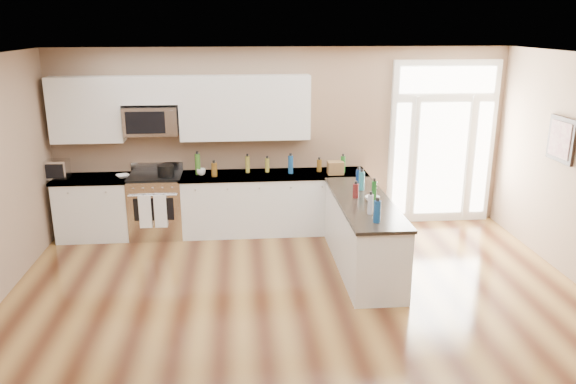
# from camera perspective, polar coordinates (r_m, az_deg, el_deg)

# --- Properties ---
(ground) EXTENTS (8.00, 8.00, 0.00)m
(ground) POSITION_cam_1_polar(r_m,az_deg,el_deg) (5.58, 2.82, -17.45)
(ground) COLOR #452313
(room_shell) EXTENTS (8.00, 8.00, 8.00)m
(room_shell) POSITION_cam_1_polar(r_m,az_deg,el_deg) (4.83, 3.11, -0.46)
(room_shell) COLOR #90745B
(room_shell) RESTS_ON ground
(back_cabinet_left) EXTENTS (1.10, 0.66, 0.94)m
(back_cabinet_left) POSITION_cam_1_polar(r_m,az_deg,el_deg) (8.96, -19.04, -1.68)
(back_cabinet_left) COLOR white
(back_cabinet_left) RESTS_ON ground
(back_cabinet_right) EXTENTS (2.85, 0.66, 0.94)m
(back_cabinet_right) POSITION_cam_1_polar(r_m,az_deg,el_deg) (8.70, -1.43, -1.28)
(back_cabinet_right) COLOR white
(back_cabinet_right) RESTS_ON ground
(peninsula_cabinet) EXTENTS (0.69, 2.32, 0.94)m
(peninsula_cabinet) POSITION_cam_1_polar(r_m,az_deg,el_deg) (7.49, 7.59, -4.50)
(peninsula_cabinet) COLOR white
(peninsula_cabinet) RESTS_ON ground
(upper_cabinet_left) EXTENTS (1.04, 0.33, 0.95)m
(upper_cabinet_left) POSITION_cam_1_polar(r_m,az_deg,el_deg) (8.77, -19.81, 7.88)
(upper_cabinet_left) COLOR white
(upper_cabinet_left) RESTS_ON room_shell
(upper_cabinet_right) EXTENTS (1.94, 0.33, 0.95)m
(upper_cabinet_right) POSITION_cam_1_polar(r_m,az_deg,el_deg) (8.49, -4.39, 8.54)
(upper_cabinet_right) COLOR white
(upper_cabinet_right) RESTS_ON room_shell
(upper_cabinet_short) EXTENTS (0.82, 0.33, 0.40)m
(upper_cabinet_short) POSITION_cam_1_polar(r_m,az_deg,el_deg) (8.55, -13.87, 10.03)
(upper_cabinet_short) COLOR white
(upper_cabinet_short) RESTS_ON room_shell
(microwave) EXTENTS (0.78, 0.41, 0.42)m
(microwave) POSITION_cam_1_polar(r_m,az_deg,el_deg) (8.57, -13.71, 7.08)
(microwave) COLOR silver
(microwave) RESTS_ON room_shell
(entry_door) EXTENTS (1.70, 0.10, 2.60)m
(entry_door) POSITION_cam_1_polar(r_m,az_deg,el_deg) (9.29, 15.38, 4.81)
(entry_door) COLOR white
(entry_door) RESTS_ON ground
(wall_art_near) EXTENTS (0.05, 0.58, 0.58)m
(wall_art_near) POSITION_cam_1_polar(r_m,az_deg,el_deg) (8.06, 26.02, 4.82)
(wall_art_near) COLOR black
(wall_art_near) RESTS_ON room_shell
(kitchen_range) EXTENTS (0.79, 0.70, 1.08)m
(kitchen_range) POSITION_cam_1_polar(r_m,az_deg,el_deg) (8.76, -13.17, -1.31)
(kitchen_range) COLOR silver
(kitchen_range) RESTS_ON ground
(stockpot) EXTENTS (0.31, 0.31, 0.19)m
(stockpot) POSITION_cam_1_polar(r_m,az_deg,el_deg) (8.52, -12.32, 2.18)
(stockpot) COLOR black
(stockpot) RESTS_ON kitchen_range
(toaster_oven) EXTENTS (0.33, 0.26, 0.27)m
(toaster_oven) POSITION_cam_1_polar(r_m,az_deg,el_deg) (8.92, -22.41, 2.17)
(toaster_oven) COLOR silver
(toaster_oven) RESTS_ON back_cabinet_left
(cardboard_box) EXTENTS (0.24, 0.18, 0.19)m
(cardboard_box) POSITION_cam_1_polar(r_m,az_deg,el_deg) (8.51, 4.85, 2.46)
(cardboard_box) COLOR brown
(cardboard_box) RESTS_ON back_cabinet_right
(bowl_left) EXTENTS (0.25, 0.25, 0.05)m
(bowl_left) POSITION_cam_1_polar(r_m,az_deg,el_deg) (8.66, -16.44, 1.56)
(bowl_left) COLOR white
(bowl_left) RESTS_ON back_cabinet_left
(bowl_peninsula) EXTENTS (0.19, 0.19, 0.06)m
(bowl_peninsula) POSITION_cam_1_polar(r_m,az_deg,el_deg) (7.30, 8.58, -0.67)
(bowl_peninsula) COLOR white
(bowl_peninsula) RESTS_ON peninsula_cabinet
(cup_counter) EXTENTS (0.15, 0.15, 0.10)m
(cup_counter) POSITION_cam_1_polar(r_m,az_deg,el_deg) (8.53, -8.81, 2.03)
(cup_counter) COLOR white
(cup_counter) RESTS_ON back_cabinet_right
(counter_bottles) EXTENTS (2.39, 2.45, 0.32)m
(counter_bottles) POSITION_cam_1_polar(r_m,az_deg,el_deg) (7.89, 1.88, 1.55)
(counter_bottles) COLOR #19591E
(counter_bottles) RESTS_ON back_cabinet_right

